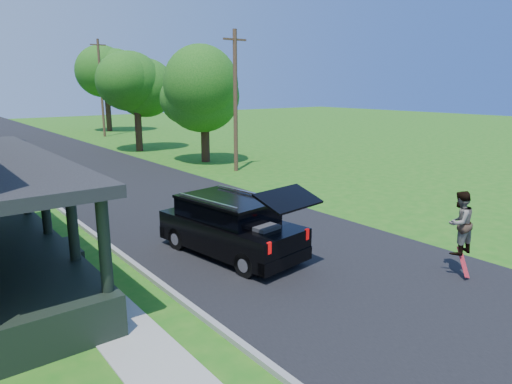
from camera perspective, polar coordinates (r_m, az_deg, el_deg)
ground at (r=12.15m, az=12.07°, el=-10.86°), size 140.00×140.00×0.00m
street at (r=28.80m, az=-19.79°, el=2.64°), size 8.00×120.00×0.02m
curb at (r=27.86m, az=-27.70°, el=1.57°), size 0.15×120.00×0.12m
black_suv at (r=13.37m, az=-3.19°, el=-4.31°), size 2.50×5.11×2.28m
skateboarder at (r=12.89m, az=24.08°, el=-3.52°), size 0.84×0.67×1.67m
skateboard at (r=13.14m, az=24.46°, el=-8.10°), size 0.47×0.46×0.75m
tree_right_near at (r=29.82m, az=-6.62°, el=12.85°), size 5.02×4.99×7.21m
tree_right_mid at (r=35.67m, az=-14.86°, el=13.08°), size 5.84×5.99×7.72m
tree_right_far at (r=52.51m, az=-18.36°, el=13.96°), size 6.68×6.47×9.43m
utility_pole_near at (r=26.36m, az=-2.59°, el=11.44°), size 1.49×0.25×7.90m
utility_pole_far at (r=47.05m, az=-18.79°, el=12.29°), size 1.46×0.25×9.13m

